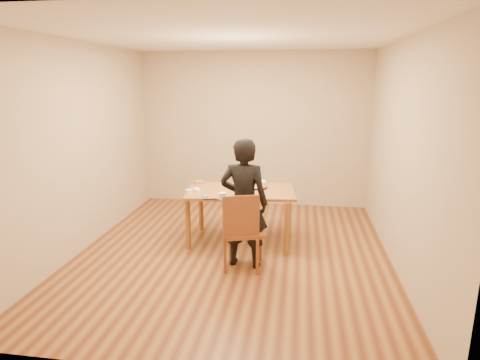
# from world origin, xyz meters

# --- Properties ---
(room_shell) EXTENTS (4.00, 4.50, 2.70)m
(room_shell) POSITION_xyz_m (0.00, 0.34, 1.35)
(room_shell) COLOR #5C2C17
(room_shell) RESTS_ON ground
(dining_table) EXTENTS (1.54, 1.03, 0.04)m
(dining_table) POSITION_xyz_m (0.04, 0.41, 0.73)
(dining_table) COLOR brown
(dining_table) RESTS_ON floor
(dining_chair) EXTENTS (0.56, 0.56, 0.04)m
(dining_chair) POSITION_xyz_m (0.19, -0.36, 0.45)
(dining_chair) COLOR brown
(dining_chair) RESTS_ON floor
(cake_plate) EXTENTS (0.26, 0.26, 0.02)m
(cake_plate) POSITION_xyz_m (0.27, 0.55, 0.76)
(cake_plate) COLOR red
(cake_plate) RESTS_ON dining_table
(cake) EXTENTS (0.23, 0.23, 0.07)m
(cake) POSITION_xyz_m (0.27, 0.55, 0.80)
(cake) COLOR white
(cake) RESTS_ON cake_plate
(frosting_dome) EXTENTS (0.22, 0.22, 0.03)m
(frosting_dome) POSITION_xyz_m (0.27, 0.55, 0.85)
(frosting_dome) COLOR white
(frosting_dome) RESTS_ON cake
(frosting_tub) EXTENTS (0.10, 0.10, 0.09)m
(frosting_tub) POSITION_xyz_m (-0.12, -0.06, 0.79)
(frosting_tub) COLOR white
(frosting_tub) RESTS_ON dining_table
(frosting_lid) EXTENTS (0.09, 0.09, 0.01)m
(frosting_lid) POSITION_xyz_m (-0.36, 0.00, 0.75)
(frosting_lid) COLOR #1A48A9
(frosting_lid) RESTS_ON dining_table
(frosting_dollop) EXTENTS (0.04, 0.04, 0.02)m
(frosting_dollop) POSITION_xyz_m (-0.36, 0.00, 0.76)
(frosting_dollop) COLOR white
(frosting_dollop) RESTS_ON frosting_lid
(ramekin_green) EXTENTS (0.09, 0.09, 0.04)m
(ramekin_green) POSITION_xyz_m (-0.62, 0.17, 0.77)
(ramekin_green) COLOR white
(ramekin_green) RESTS_ON dining_table
(ramekin_yellow) EXTENTS (0.07, 0.07, 0.04)m
(ramekin_yellow) POSITION_xyz_m (-0.52, 0.23, 0.77)
(ramekin_yellow) COLOR white
(ramekin_yellow) RESTS_ON dining_table
(ramekin_multi) EXTENTS (0.08, 0.08, 0.04)m
(ramekin_multi) POSITION_xyz_m (-0.55, 0.27, 0.77)
(ramekin_multi) COLOR white
(ramekin_multi) RESTS_ON dining_table
(candy_box_pink) EXTENTS (0.16, 0.13, 0.02)m
(candy_box_pink) POSITION_xyz_m (-0.61, 0.67, 0.76)
(candy_box_pink) COLOR #E3359B
(candy_box_pink) RESTS_ON dining_table
(candy_box_green) EXTENTS (0.14, 0.13, 0.02)m
(candy_box_green) POSITION_xyz_m (-0.61, 0.67, 0.78)
(candy_box_green) COLOR green
(candy_box_green) RESTS_ON candy_box_pink
(spatula) EXTENTS (0.15, 0.08, 0.01)m
(spatula) POSITION_xyz_m (-0.28, -0.09, 0.75)
(spatula) COLOR black
(spatula) RESTS_ON dining_table
(person) EXTENTS (0.61, 0.43, 1.58)m
(person) POSITION_xyz_m (0.19, -0.32, 0.79)
(person) COLOR black
(person) RESTS_ON floor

